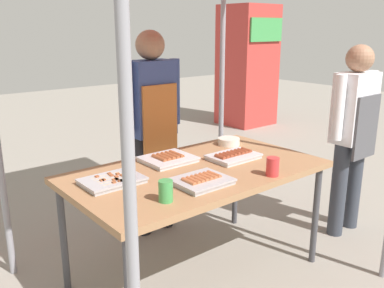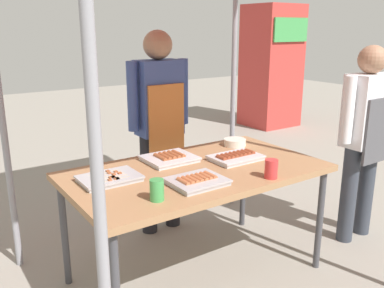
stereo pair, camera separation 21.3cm
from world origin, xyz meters
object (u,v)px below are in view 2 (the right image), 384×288
stall_table (196,177)px  drink_cup_by_wok (271,169)px  condiment_bowl (235,142)px  neighbor_stall_left (271,66)px  vendor_woman (160,117)px  tray_spring_rolls (169,158)px  tray_grilled_sausages (236,157)px  tray_pork_links (197,181)px  drink_cup_near_edge (157,190)px  tray_meat_skewers (109,178)px  customer_nearby (365,130)px

stall_table → drink_cup_by_wok: (0.27, -0.38, 0.11)m
condiment_bowl → stall_table: bearing=-153.1°
condiment_bowl → neighbor_stall_left: size_ratio=0.08×
vendor_woman → condiment_bowl: bearing=131.0°
tray_spring_rolls → drink_cup_by_wok: bearing=-62.0°
tray_grilled_sausages → drink_cup_by_wok: (-0.05, -0.37, 0.04)m
tray_pork_links → drink_cup_by_wok: 0.45m
stall_table → drink_cup_near_edge: (-0.45, -0.29, 0.11)m
tray_meat_skewers → customer_nearby: size_ratio=0.23×
stall_table → tray_pork_links: (-0.15, -0.22, 0.07)m
tray_pork_links → condiment_bowl: condiment_bowl is taller
stall_table → drink_cup_near_edge: drink_cup_near_edge is taller
drink_cup_by_wok → stall_table: bearing=125.2°
stall_table → tray_pork_links: bearing=-124.2°
vendor_woman → neighbor_stall_left: bearing=-146.4°
stall_table → drink_cup_by_wok: 0.48m
tray_spring_rolls → neighbor_stall_left: size_ratio=0.17×
drink_cup_near_edge → condiment_bowl: bearing=29.7°
tray_pork_links → tray_spring_rolls: bearing=78.4°
stall_table → drink_cup_by_wok: drink_cup_by_wok is taller
tray_pork_links → customer_nearby: customer_nearby is taller
vendor_woman → customer_nearby: (1.19, -0.98, -0.07)m
stall_table → drink_cup_by_wok: bearing=-54.8°
tray_pork_links → drink_cup_near_edge: 0.31m
stall_table → neighbor_stall_left: bearing=39.9°
tray_meat_skewers → condiment_bowl: 1.09m
tray_pork_links → customer_nearby: (1.49, -0.04, 0.10)m
stall_table → vendor_woman: 0.77m
tray_pork_links → neighbor_stall_left: (3.73, 3.21, 0.21)m
drink_cup_by_wok → customer_nearby: bearing=6.2°
tray_grilled_sausages → tray_spring_rolls: 0.44m
tray_pork_links → tray_meat_skewers: bearing=140.2°
stall_table → customer_nearby: 1.38m
stall_table → tray_grilled_sausages: tray_grilled_sausages is taller
tray_meat_skewers → condiment_bowl: (1.08, 0.17, 0.01)m
drink_cup_by_wok → vendor_woman: 1.11m
drink_cup_near_edge → stall_table: bearing=32.9°
tray_meat_skewers → vendor_woman: 0.94m
condiment_bowl → drink_cup_near_edge: (-0.99, -0.56, 0.03)m
stall_table → tray_grilled_sausages: bearing=-0.8°
tray_meat_skewers → tray_pork_links: size_ratio=1.10×
drink_cup_near_edge → customer_nearby: 1.79m
stall_table → vendor_woman: (0.15, 0.72, 0.24)m
tray_pork_links → vendor_woman: vendor_woman is taller
tray_meat_skewers → customer_nearby: (1.88, -0.37, 0.10)m
drink_cup_near_edge → customer_nearby: bearing=0.9°
condiment_bowl → tray_spring_rolls: bearing=-175.9°
tray_grilled_sausages → vendor_woman: bearing=102.9°
tray_grilled_sausages → tray_meat_skewers: tray_grilled_sausages is taller
vendor_woman → tray_spring_rolls: bearing=66.8°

